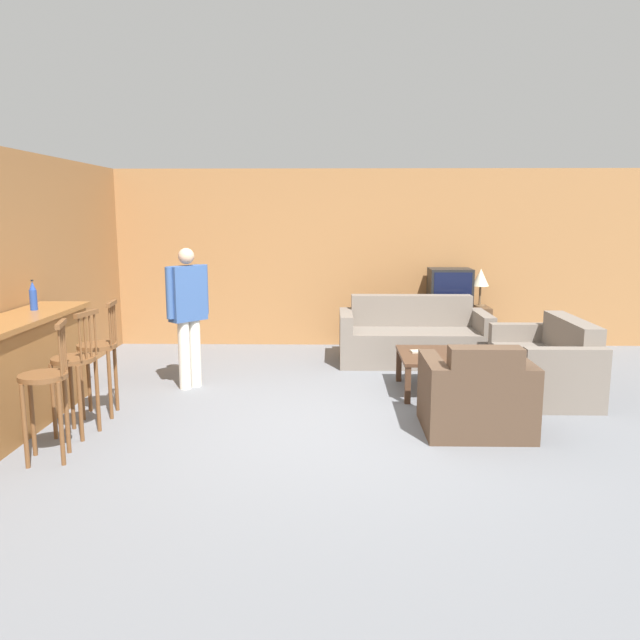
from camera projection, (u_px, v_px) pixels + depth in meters
name	position (u px, v px, depth m)	size (l,w,h in m)	color
ground_plane	(331.00, 427.00, 5.79)	(24.00, 24.00, 0.00)	slate
wall_back	(332.00, 258.00, 9.24)	(9.40, 0.08, 2.60)	#9E6B3D
wall_left	(44.00, 273.00, 6.98)	(0.08, 8.73, 2.60)	#9E6B3D
bar_counter	(7.00, 378.00, 5.55)	(0.55, 2.63, 1.02)	brown
bar_chair_near	(46.00, 388.00, 4.93)	(0.45, 0.45, 1.13)	brown
bar_chair_mid	(75.00, 370.00, 5.49)	(0.45, 0.45, 1.13)	brown
bar_chair_far	(99.00, 356.00, 6.05)	(0.42, 0.42, 1.13)	brown
couch_far	(413.00, 339.00, 8.28)	(1.95, 0.89, 0.87)	#70665B
armchair_near	(476.00, 398.00, 5.63)	(0.94, 0.84, 0.84)	#4C3828
loveseat_right	(546.00, 366.00, 6.83)	(0.82, 1.53, 0.83)	#70665B
coffee_table	(429.00, 359.00, 6.88)	(0.65, 0.96, 0.43)	#472D1E
tv_unit	(448.00, 328.00, 9.03)	(1.14, 0.46, 0.64)	#513823
tv	(450.00, 288.00, 8.93)	(0.60, 0.46, 0.55)	black
bottle	(33.00, 296.00, 6.12)	(0.07, 0.07, 0.30)	#234293
book_on_table	(419.00, 351.00, 6.96)	(0.20, 0.14, 0.02)	#B7AD99
table_lamp	(481.00, 279.00, 8.90)	(0.23, 0.23, 0.55)	brown
person_by_window	(188.00, 310.00, 6.96)	(0.41, 0.42, 1.59)	silver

